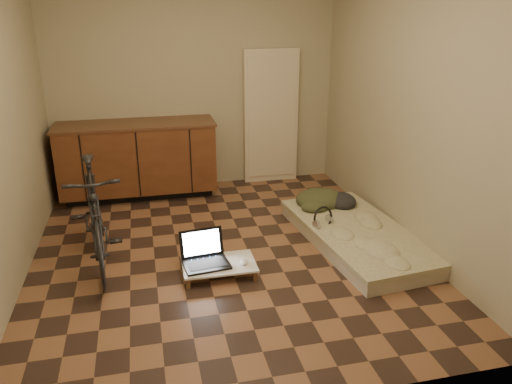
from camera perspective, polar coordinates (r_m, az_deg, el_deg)
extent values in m
cube|color=brown|center=(4.78, -3.57, -6.82)|extent=(3.50, 4.00, 0.00)
cube|color=tan|center=(6.29, -7.01, 12.25)|extent=(3.50, 0.00, 2.60)
cube|color=tan|center=(2.46, 3.71, -0.80)|extent=(3.50, 0.00, 2.60)
cube|color=tan|center=(4.42, -27.12, 6.63)|extent=(0.00, 4.00, 2.60)
cube|color=tan|center=(4.92, 16.86, 9.23)|extent=(0.00, 4.00, 2.60)
cube|color=black|center=(6.30, -13.03, 0.14)|extent=(1.70, 0.48, 0.10)
cube|color=#4D2715|center=(6.13, -13.35, 3.87)|extent=(1.80, 0.60, 0.78)
cube|color=#53311E|center=(6.03, -13.66, 7.55)|extent=(1.84, 0.62, 0.03)
cube|color=beige|center=(6.48, 1.69, 8.59)|extent=(0.70, 0.10, 1.70)
imported|color=black|center=(4.59, -18.01, -1.95)|extent=(0.65, 1.64, 1.03)
cube|color=#BFB399|center=(5.01, 11.48, -5.10)|extent=(1.05, 1.90, 0.12)
cube|color=beige|center=(4.98, 11.55, -4.27)|extent=(1.07, 1.92, 0.04)
cube|color=brown|center=(4.22, -7.77, -10.31)|extent=(0.03, 0.03, 0.09)
cube|color=brown|center=(4.52, -8.16, -8.09)|extent=(0.03, 0.03, 0.09)
cube|color=brown|center=(4.28, -0.07, -9.56)|extent=(0.03, 0.03, 0.09)
cube|color=brown|center=(4.58, -1.00, -7.43)|extent=(0.03, 0.03, 0.09)
cube|color=silver|center=(4.36, -4.25, -8.23)|extent=(0.63, 0.41, 0.02)
cube|color=black|center=(4.33, -5.66, -8.26)|extent=(0.41, 0.31, 0.02)
cube|color=black|center=(4.41, -6.26, -5.77)|extent=(0.39, 0.12, 0.24)
cube|color=white|center=(4.41, -6.26, -5.77)|extent=(0.33, 0.09, 0.20)
ellipsoid|color=white|center=(4.34, -1.40, -7.95)|extent=(0.09, 0.12, 0.04)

